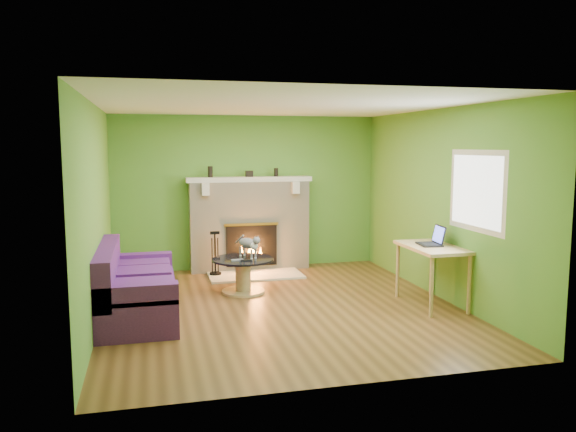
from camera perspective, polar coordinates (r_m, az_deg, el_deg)
name	(u,v)px	position (r m, az deg, el deg)	size (l,w,h in m)	color
floor	(281,307)	(7.44, -0.73, -9.21)	(5.00, 5.00, 0.00)	#543518
ceiling	(281,105)	(7.16, -0.76, 11.19)	(5.00, 5.00, 0.00)	white
wall_back	(247,193)	(9.62, -4.14, 2.39)	(5.00, 5.00, 0.00)	#589831
wall_front	(348,240)	(4.81, 6.07, -2.44)	(5.00, 5.00, 0.00)	#589831
wall_left	(96,213)	(7.02, -18.92, 0.25)	(5.00, 5.00, 0.00)	#589831
wall_right	(440,204)	(8.00, 15.15, 1.19)	(5.00, 5.00, 0.00)	#589831
window_frame	(477,191)	(7.20, 18.62, 2.43)	(1.20, 1.20, 0.00)	silver
window_pane	(476,191)	(7.20, 18.56, 2.42)	(1.06, 1.06, 0.00)	white
fireplace	(250,225)	(9.50, -3.93, -0.87)	(2.10, 0.46, 1.58)	beige
hearth	(256,275)	(9.14, -3.32, -6.01)	(1.50, 0.75, 0.03)	beige
mantel	(249,179)	(9.40, -3.94, 3.75)	(2.10, 0.28, 0.08)	beige
sofa	(133,289)	(7.21, -15.45, -7.17)	(0.90, 1.98, 0.89)	#411A62
coffee_table	(243,273)	(8.10, -4.59, -5.78)	(0.88, 0.88, 0.50)	tan
desk	(432,253)	(7.60, 14.45, -3.67)	(0.62, 1.08, 0.80)	tan
cat	(248,246)	(8.09, -4.11, -3.05)	(0.20, 0.54, 0.34)	#5E5E62
remote_silver	(237,260)	(7.92, -5.18, -4.46)	(0.17, 0.04, 0.02)	gray
remote_black	(246,260)	(7.88, -4.25, -4.52)	(0.16, 0.04, 0.02)	black
laptop	(430,235)	(7.60, 14.19, -1.92)	(0.31, 0.35, 0.26)	black
fire_tools	(215,253)	(9.12, -7.41, -3.73)	(0.19, 0.19, 0.71)	black
mantel_vase_left	(210,172)	(9.34, -7.90, 4.47)	(0.08, 0.08, 0.18)	black
mantel_vase_right	(276,172)	(9.52, -1.22, 4.47)	(0.07, 0.07, 0.14)	black
mantel_box	(249,174)	(9.43, -3.96, 4.31)	(0.12, 0.08, 0.10)	black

